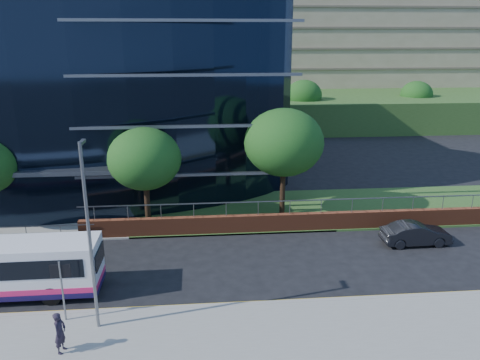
{
  "coord_description": "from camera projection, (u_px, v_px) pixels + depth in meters",
  "views": [
    {
      "loc": [
        10.49,
        -19.75,
        11.95
      ],
      "look_at": [
        12.92,
        8.0,
        3.3
      ],
      "focal_mm": 35.0,
      "sensor_mm": 36.0,
      "label": 1
    }
  ],
  "objects": [
    {
      "name": "tree_far_c",
      "position": [
        145.0,
        159.0,
        29.26
      ],
      "size": [
        4.62,
        4.62,
        6.51
      ],
      "color": "black",
      "rests_on": "ground"
    },
    {
      "name": "streetlight_east",
      "position": [
        89.0,
        233.0,
        18.58
      ],
      "size": [
        0.15,
        0.77,
        8.0
      ],
      "color": "slate",
      "rests_on": "pavement_near"
    },
    {
      "name": "apartment_block",
      "position": [
        331.0,
        41.0,
        75.27
      ],
      "size": [
        60.0,
        42.0,
        30.0
      ],
      "color": "#2D511E",
      "rests_on": "ground"
    },
    {
      "name": "parked_car",
      "position": [
        416.0,
        234.0,
        27.75
      ],
      "size": [
        4.08,
        1.5,
        1.33
      ],
      "primitive_type": "imported",
      "rotation": [
        0.0,
        0.0,
        1.59
      ],
      "color": "black",
      "rests_on": "ground"
    },
    {
      "name": "tree_far_d",
      "position": [
        284.0,
        142.0,
        30.77
      ],
      "size": [
        5.28,
        5.28,
        7.44
      ],
      "color": "black",
      "rests_on": "ground"
    },
    {
      "name": "tree_dist_f",
      "position": [
        416.0,
        95.0,
        63.51
      ],
      "size": [
        4.29,
        4.29,
        6.05
      ],
      "color": "black",
      "rests_on": "ground"
    },
    {
      "name": "grass_verge",
      "position": [
        388.0,
        206.0,
        33.91
      ],
      "size": [
        36.0,
        8.0,
        0.12
      ],
      "primitive_type": "cube",
      "color": "#2D511E",
      "rests_on": "ground"
    },
    {
      "name": "tree_dist_e",
      "position": [
        304.0,
        95.0,
        60.18
      ],
      "size": [
        4.62,
        4.62,
        6.51
      ],
      "color": "black",
      "rests_on": "ground"
    },
    {
      "name": "retaining_wall",
      "position": [
        351.0,
        220.0,
        29.9
      ],
      "size": [
        34.0,
        0.4,
        2.11
      ],
      "color": "brown",
      "rests_on": "ground"
    },
    {
      "name": "pedestrian",
      "position": [
        60.0,
        333.0,
        17.99
      ],
      "size": [
        0.53,
        0.69,
        1.7
      ],
      "primitive_type": "imported",
      "rotation": [
        0.0,
        0.0,
        1.36
      ],
      "color": "black",
      "rests_on": "pavement_near"
    },
    {
      "name": "street_sign",
      "position": [
        61.0,
        278.0,
        19.69
      ],
      "size": [
        0.85,
        0.09,
        2.8
      ],
      "color": "slate",
      "rests_on": "pavement_near"
    },
    {
      "name": "glass_office",
      "position": [
        23.0,
        85.0,
        38.59
      ],
      "size": [
        44.0,
        23.1,
        16.0
      ],
      "color": "black",
      "rests_on": "ground"
    }
  ]
}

